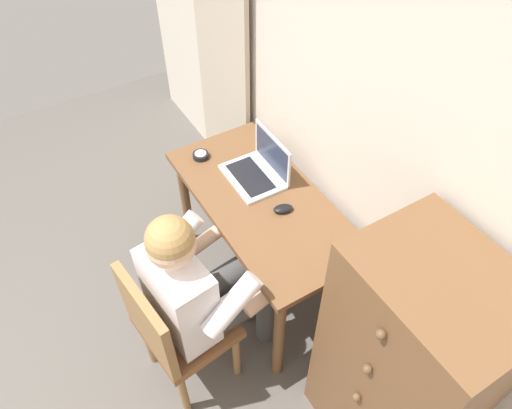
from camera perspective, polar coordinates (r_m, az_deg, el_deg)
The scene contains 9 objects.
wall_back at distance 2.15m, azimuth 12.73°, elevation 9.64°, with size 4.80×0.05×2.50m, color beige.
curtain_panel at distance 3.03m, azimuth -4.25°, elevation 18.92°, with size 0.64×0.03×2.21m, color #BCAD99.
desk at distance 2.54m, azimuth 0.78°, elevation -1.16°, with size 1.19×0.58×0.75m.
dresser at distance 2.15m, azimuth 17.39°, elevation -17.97°, with size 0.60×0.51×1.26m.
chair at distance 2.33m, azimuth -9.88°, elevation -14.43°, with size 0.47×0.45×0.87m.
person_seated at distance 2.22m, azimuth -6.39°, elevation -9.76°, with size 0.58×0.62×1.19m.
laptop at distance 2.54m, azimuth 0.36°, elevation 4.34°, with size 0.34×0.26×0.24m.
computer_mouse at distance 2.38m, azimuth 3.28°, elevation -0.51°, with size 0.06×0.10×0.03m, color black.
desk_clock at distance 2.70m, azimuth -6.66°, elevation 5.89°, with size 0.09×0.09×0.03m.
Camera 1 is at (1.21, 0.93, 2.50)m, focal length 33.31 mm.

